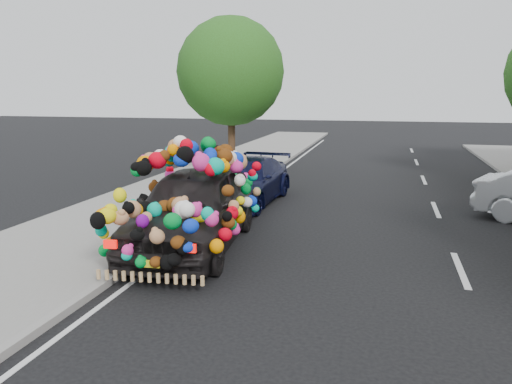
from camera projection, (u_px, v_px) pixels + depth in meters
The scene contains 7 objects.
ground at pixel (272, 254), 10.15m from camera, with size 100.00×100.00×0.00m, color black.
sidewalk at pixel (85, 236), 11.20m from camera, with size 4.00×60.00×0.12m, color gray.
kerb at pixel (165, 243), 10.72m from camera, with size 0.15×60.00×0.13m, color gray.
lane_markings at pixel (460, 270), 9.26m from camera, with size 6.00×50.00×0.01m, color silver, non-canonical shape.
tree_near_sidewalk at pixel (231, 72), 19.31m from camera, with size 4.20×4.20×6.13m.
plush_art_car at pixel (192, 191), 10.44m from camera, with size 2.80×5.33×2.33m.
navy_sedan at pixel (246, 181), 14.74m from camera, with size 1.85×4.54×1.32m, color black.
Camera 1 is at (2.13, -9.47, 3.24)m, focal length 35.00 mm.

